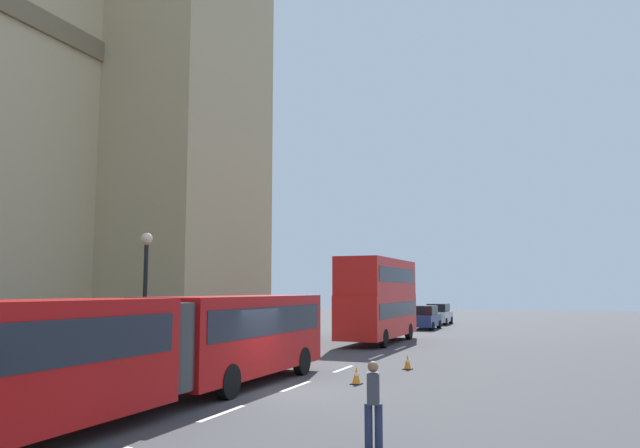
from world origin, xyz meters
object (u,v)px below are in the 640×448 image
(sedan_trailing, at_px, (439,314))
(pedestrian_near_cones, at_px, (373,401))
(articulated_bus, at_px, (150,342))
(sedan_lead, at_px, (425,318))
(traffic_cone_middle, at_px, (408,362))
(street_lamp, at_px, (145,291))
(traffic_cone_west, at_px, (356,376))
(double_decker_bus, at_px, (378,296))

(sedan_trailing, height_order, pedestrian_near_cones, sedan_trailing)
(articulated_bus, distance_m, sedan_lead, 34.62)
(sedan_lead, bearing_deg, traffic_cone_middle, -169.88)
(street_lamp, bearing_deg, traffic_cone_west, -86.04)
(double_decker_bus, xyz_separation_m, traffic_cone_west, (-15.39, -3.67, -2.43))
(articulated_bus, relative_size, sedan_trailing, 4.10)
(double_decker_bus, xyz_separation_m, pedestrian_near_cones, (-22.92, -6.50, -1.80))
(sedan_lead, bearing_deg, traffic_cone_west, -172.78)
(sedan_trailing, relative_size, pedestrian_near_cones, 2.60)
(pedestrian_near_cones, bearing_deg, sedan_lead, 10.14)
(sedan_trailing, relative_size, traffic_cone_west, 7.59)
(articulated_bus, relative_size, street_lamp, 3.42)
(traffic_cone_middle, bearing_deg, articulated_bus, 157.16)
(traffic_cone_west, height_order, pedestrian_near_cones, pedestrian_near_cones)
(double_decker_bus, distance_m, traffic_cone_west, 16.00)
(articulated_bus, xyz_separation_m, sedan_trailing, (41.68, 0.17, -0.83))
(traffic_cone_middle, bearing_deg, sedan_trailing, 8.27)
(traffic_cone_west, height_order, street_lamp, street_lamp)
(street_lamp, height_order, pedestrian_near_cones, street_lamp)
(sedan_lead, distance_m, street_lamp, 29.49)
(articulated_bus, bearing_deg, double_decker_bus, 0.00)
(sedan_trailing, height_order, traffic_cone_middle, sedan_trailing)
(sedan_trailing, relative_size, traffic_cone_middle, 7.59)
(sedan_lead, bearing_deg, sedan_trailing, 1.81)
(traffic_cone_west, bearing_deg, sedan_trailing, 6.15)
(pedestrian_near_cones, bearing_deg, street_lamp, 57.68)
(sedan_lead, bearing_deg, articulated_bus, 179.91)
(articulated_bus, xyz_separation_m, pedestrian_near_cones, (-1.41, -6.50, -0.83))
(sedan_trailing, xyz_separation_m, traffic_cone_middle, (-31.28, -4.55, -0.63))
(articulated_bus, relative_size, sedan_lead, 4.10)
(articulated_bus, height_order, traffic_cone_middle, articulated_bus)
(articulated_bus, xyz_separation_m, traffic_cone_west, (6.12, -3.67, -1.46))
(articulated_bus, distance_m, sedan_trailing, 41.68)
(street_lamp, bearing_deg, pedestrian_near_cones, -122.32)
(articulated_bus, bearing_deg, traffic_cone_west, -30.91)
(street_lamp, bearing_deg, double_decker_bus, -15.77)
(articulated_bus, height_order, sedan_trailing, articulated_bus)
(articulated_bus, distance_m, traffic_cone_west, 7.29)
(traffic_cone_west, bearing_deg, sedan_lead, 7.22)
(articulated_bus, height_order, street_lamp, street_lamp)
(sedan_lead, bearing_deg, double_decker_bus, 179.75)
(double_decker_bus, distance_m, pedestrian_near_cones, 23.89)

